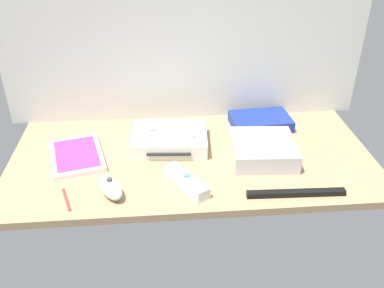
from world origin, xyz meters
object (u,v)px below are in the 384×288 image
Objects in this scene: game_console at (170,139)px; mini_computer at (263,149)px; network_router at (260,121)px; stylus_pen at (66,199)px; remote_classic_pad at (166,131)px; remote_nunchuk at (110,187)px; remote_wand at (186,181)px; game_case at (77,156)px; sensor_bar at (296,193)px.

game_console is 26.62cm from mini_computer.
game_console is 30.07cm from network_router.
mini_computer is at bearing -104.75° from network_router.
remote_classic_pad is at bearing 41.74° from stylus_pen.
stylus_pen is at bearing -145.72° from remote_classic_pad.
mini_computer is 2.01× the size of stylus_pen.
remote_nunchuk is (-43.84, -30.86, 0.34)cm from network_router.
network_router and remote_wand have the same top height.
game_case is at bearing 175.37° from mini_computer.
game_console is 1.22× the size of mini_computer.
stylus_pen is at bearing -133.92° from game_console.
game_console reaches higher than stylus_pen.
remote_nunchuk is (10.60, -17.16, 1.28)cm from game_case.
game_console is at bearing 27.28° from remote_nunchuk.
mini_computer is 51.28cm from game_case.
remote_nunchuk is at bearing 153.85° from remote_wand.
sensor_bar is at bearing -46.66° from remote_classic_pad.
game_case is 56.15cm from network_router.
game_console is 20.23cm from remote_wand.
remote_wand is at bearing -84.34° from remote_classic_pad.
game_console is at bearing 36.46° from remote_classic_pad.
mini_computer is 1.18× the size of remote_classic_pad.
remote_classic_pad is (-4.40, 18.89, 3.90)cm from remote_wand.
remote_nunchuk is (-18.56, -1.59, 0.53)cm from remote_wand.
game_console is 26.27cm from game_case.
remote_wand is 0.61× the size of sensor_bar.
remote_nunchuk is (-40.48, -13.03, -0.60)cm from mini_computer.
game_console is 0.92× the size of sensor_bar.
sensor_bar is (26.08, -5.98, -0.81)cm from remote_wand.
remote_classic_pad is at bearing -131.84° from game_console.
sensor_bar is at bearing -43.96° from remote_wand.
stylus_pen is at bearing -153.30° from network_router.
sensor_bar is 2.67× the size of stylus_pen.
game_console reaches higher than remote_wand.
sensor_bar reaches higher than stylus_pen.
remote_wand is (29.16, -15.57, 0.75)cm from game_case.
mini_computer is 0.75× the size of sensor_bar.
remote_nunchuk is at bearing -148.92° from network_router.
game_case is at bearing -179.82° from remote_classic_pad.
remote_classic_pad reaches higher than network_router.
remote_classic_pad is at bearing -164.79° from network_router.
remote_wand is 1.62× the size of stylus_pen.
remote_wand is (3.30, -19.95, -0.69)cm from game_console.
network_router is (3.37, 17.83, -0.94)cm from mini_computer.
network_router is 63.11cm from stylus_pen.
game_case is 18.58cm from stylus_pen.
remote_wand is 26.77cm from sensor_bar.
game_case is at bearing 90.69° from stylus_pen.
mini_computer is at bearing -14.40° from game_console.
remote_classic_pad is (-29.68, -10.38, 3.71)cm from network_router.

